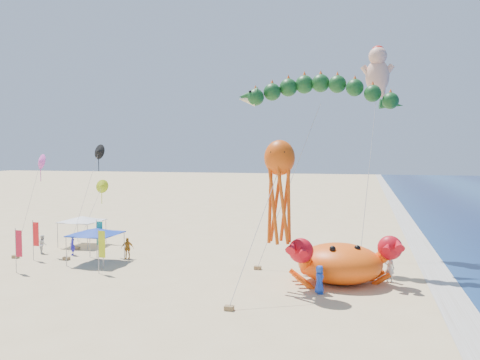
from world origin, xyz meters
name	(u,v)px	position (x,y,z in m)	size (l,w,h in m)	color
ground	(260,274)	(0.00, 0.00, 0.00)	(320.00, 320.00, 0.00)	#D1B784
foam_strip	(444,287)	(12.00, 0.00, 0.01)	(320.00, 320.00, 0.00)	silver
crab_inflatable	(340,262)	(5.49, -0.90, 1.43)	(7.42, 6.33, 3.25)	#FF550D
dragon_kite	(318,96)	(3.51, 4.27, 12.79)	(12.11, 4.88, 14.12)	#114018
cherub_kite	(377,71)	(7.91, 10.44, 15.55)	(2.44, 6.11, 17.65)	#F2B194
octopus_kite	(279,184)	(1.92, -3.26, 6.63)	(3.12, 5.55, 9.32)	#DD4C0B
canopy_blue	(96,231)	(-13.10, 0.19, 2.44)	(3.71, 3.71, 2.71)	gray
canopy_white	(82,219)	(-18.13, 5.92, 2.44)	(3.62, 3.62, 2.71)	gray
feather_flags	(64,240)	(-14.79, -1.46, 2.01)	(7.83, 5.29, 3.20)	gray
beachgoers	(176,256)	(-6.48, 0.37, 0.86)	(28.87, 6.33, 1.86)	#221FB6
small_kites	(80,176)	(-17.22, 4.33, 6.53)	(5.93, 9.25, 9.30)	black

